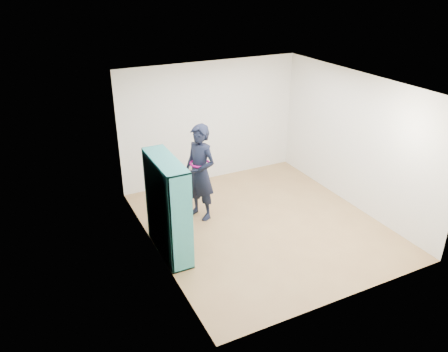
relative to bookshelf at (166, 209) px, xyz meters
name	(u,v)px	position (x,y,z in m)	size (l,w,h in m)	color
floor	(262,224)	(1.84, 0.04, -0.81)	(4.50, 4.50, 0.00)	#976F45
ceiling	(268,84)	(1.84, 0.04, 1.79)	(4.50, 4.50, 0.00)	white
wall_left	(153,182)	(-0.16, 0.04, 0.49)	(0.02, 4.50, 2.60)	white
wall_right	(355,141)	(3.84, 0.04, 0.49)	(0.02, 4.50, 2.60)	white
wall_back	(211,122)	(1.84, 2.29, 0.49)	(4.00, 0.02, 2.60)	white
wall_front	(354,220)	(1.84, -2.21, 0.49)	(4.00, 0.02, 2.60)	white
bookshelf	(166,209)	(0.00, 0.00, 0.00)	(0.36, 1.25, 1.66)	teal
person	(200,173)	(0.95, 0.81, 0.10)	(0.67, 0.78, 1.82)	black
smartphone	(191,168)	(0.77, 0.83, 0.22)	(0.05, 0.09, 0.13)	silver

